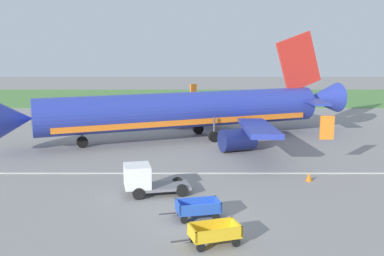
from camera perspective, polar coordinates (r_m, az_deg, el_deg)
The scene contains 8 objects.
ground_plane at distance 27.06m, azimuth 0.66°, elevation -11.32°, with size 220.00×220.00×0.00m, color gray.
grass_strip at distance 84.75m, azimuth 0.23°, elevation 3.83°, with size 220.00×28.00×0.06m, color #518442.
apron_stripe at distance 36.00m, azimuth 0.50°, elevation -5.66°, with size 120.00×0.36×0.01m, color silver.
airplane at distance 48.08m, azimuth 0.17°, elevation 2.21°, with size 36.33×29.60×11.34m.
baggage_cart_nearest at distance 23.79m, azimuth 2.84°, elevation -12.95°, with size 3.61×2.10×1.07m.
baggage_cart_second_in_row at distance 27.00m, azimuth 0.78°, elevation -9.99°, with size 3.63×1.91×1.07m.
service_truck_beside_carts at distance 30.99m, azimuth -5.88°, elevation -6.33°, with size 4.67×2.77×2.10m.
traffic_cone_near_plane at distance 35.10m, azimuth 14.39°, elevation -5.91°, with size 0.48×0.48×0.63m, color orange.
Camera 1 is at (-0.29, -25.09, 10.13)m, focal length 42.85 mm.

